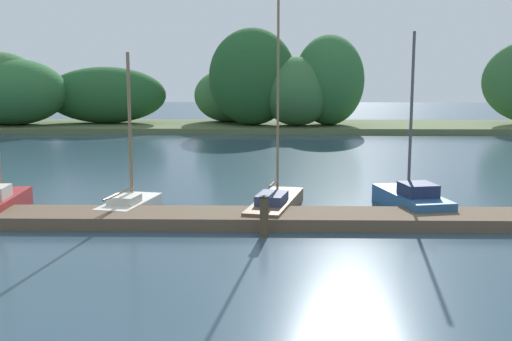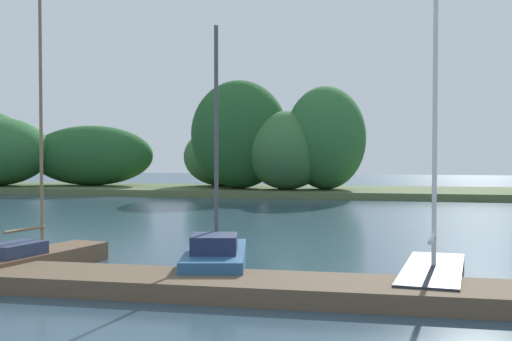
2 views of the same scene
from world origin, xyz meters
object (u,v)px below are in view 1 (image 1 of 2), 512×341
Objects in this scene: sailboat_3 at (276,202)px; sailboat_4 at (410,199)px; sailboat_2 at (130,202)px; mooring_piling_1 at (264,216)px.

sailboat_3 is 1.32× the size of sailboat_4.
sailboat_3 is at bearing 82.29° from sailboat_4.
sailboat_2 is 0.67× the size of sailboat_3.
sailboat_3 is at bearing 83.22° from mooring_piling_1.
sailboat_3 is 6.71× the size of mooring_piling_1.
sailboat_2 is 4.50× the size of mooring_piling_1.
sailboat_4 is 5.56m from mooring_piling_1.
sailboat_2 is at bearing 102.33° from sailboat_3.
mooring_piling_1 is (-0.34, -2.88, 0.23)m from sailboat_3.
sailboat_3 is 2.91m from mooring_piling_1.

